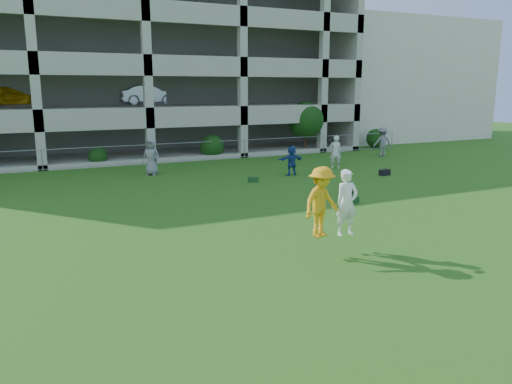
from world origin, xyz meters
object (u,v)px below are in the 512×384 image
stucco_building (372,81)px  frisbee_contest (328,202)px  crate_d (348,190)px  bystander_e (335,152)px  bystander_f (382,142)px  bystander_c (151,157)px  parking_garage (119,65)px  bystander_d (292,160)px

stucco_building → frisbee_contest: size_ratio=8.10×
crate_d → frisbee_contest: bearing=-129.8°
crate_d → bystander_e: bearing=60.5°
bystander_e → bystander_f: 6.34m
stucco_building → bystander_f: stucco_building is taller
crate_d → bystander_f: bearing=44.4°
bystander_c → bystander_e: bystander_c is taller
bystander_c → frisbee_contest: size_ratio=0.95×
crate_d → parking_garage: size_ratio=0.01×
bystander_f → parking_garage: parking_garage is taller
stucco_building → bystander_c: 27.45m
crate_d → frisbee_contest: (-5.23, -6.28, 1.31)m
bystander_c → bystander_d: 7.24m
bystander_c → crate_d: (6.46, -8.21, -0.79)m
bystander_d → frisbee_contest: (-5.28, -11.33, 0.69)m
frisbee_contest → parking_garage: size_ratio=0.07×
crate_d → bystander_c: bearing=128.2°
bystander_c → parking_garage: (0.95, 12.47, 5.07)m
crate_d → parking_garage: (-5.51, 20.68, 5.86)m
stucco_building → bystander_d: bearing=-137.6°
stucco_building → bystander_e: stucco_building is taller
stucco_building → frisbee_contest: stucco_building is taller
bystander_f → crate_d: bystander_f is taller
bystander_c → bystander_f: (15.45, 0.59, 0.02)m
bystander_c → bystander_d: bystander_c is taller
parking_garage → bystander_f: bearing=-39.3°
bystander_c → bystander_f: 15.46m
bystander_c → parking_garage: parking_garage is taller
stucco_building → bystander_d: stucco_building is taller
bystander_e → parking_garage: (-8.85, 14.76, 5.09)m
parking_garage → bystander_e: bearing=-59.1°
stucco_building → bystander_f: 15.40m
bystander_c → bystander_e: 10.06m
bystander_d → stucco_building: bearing=-136.5°
bystander_d → crate_d: 5.08m
bystander_d → parking_garage: parking_garage is taller
bystander_f → frisbee_contest: (-14.22, -15.08, 0.50)m
bystander_f → stucco_building: bearing=-114.8°
crate_d → bystander_d: bearing=89.4°
frisbee_contest → parking_garage: bearing=90.6°
bystander_c → frisbee_contest: frisbee_contest is taller
bystander_e → frisbee_contest: (-8.57, -12.19, 0.54)m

